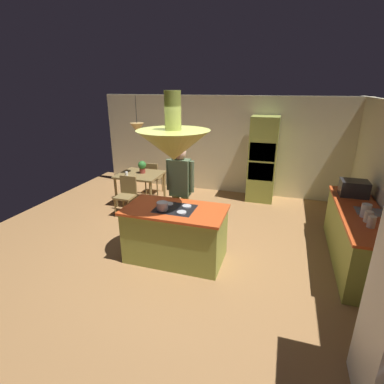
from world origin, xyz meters
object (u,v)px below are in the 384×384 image
oven_tower (262,160)px  canister_sugar (368,217)px  person_at_island (180,187)px  cooking_pot_on_cooktop (162,206)px  canister_flour (372,222)px  microwave_on_counter (354,188)px  kitchen_island (175,234)px  cup_on_table (126,174)px  chair_facing_island (127,193)px  dining_table (140,178)px  canister_tea (366,211)px  chair_by_back_wall (152,176)px  potted_plant_on_table (142,166)px

oven_tower → canister_sugar: oven_tower is taller
person_at_island → cooking_pot_on_cooktop: bearing=-89.6°
canister_flour → canister_sugar: bearing=90.0°
microwave_on_counter → cooking_pot_on_cooktop: size_ratio=2.56×
kitchen_island → cup_on_table: kitchen_island is taller
canister_sugar → person_at_island: bearing=173.5°
kitchen_island → microwave_on_counter: bearing=28.1°
oven_tower → cup_on_table: (-3.04, -1.38, -0.25)m
oven_tower → canister_flour: (1.74, -3.04, -0.05)m
chair_facing_island → dining_table: bearing=90.0°
canister_sugar → canister_tea: bearing=90.0°
chair_by_back_wall → canister_flour: bearing=150.3°
oven_tower → microwave_on_counter: size_ratio=4.57×
canister_sugar → chair_by_back_wall: bearing=152.1°
kitchen_island → chair_by_back_wall: bearing=121.4°
canister_sugar → microwave_on_counter: (0.00, 1.14, 0.06)m
canister_tea → dining_table: bearing=161.3°
oven_tower → cooking_pot_on_cooktop: size_ratio=11.68×
canister_tea → chair_by_back_wall: bearing=153.9°
oven_tower → cup_on_table: bearing=-155.6°
oven_tower → dining_table: bearing=-157.8°
chair_by_back_wall → canister_tea: size_ratio=4.24×
person_at_island → cup_on_table: 2.12m
canister_tea → potted_plant_on_table: bearing=160.3°
kitchen_island → person_at_island: 0.93m
potted_plant_on_table → canister_flour: 4.93m
chair_by_back_wall → potted_plant_on_table: 0.75m
oven_tower → person_at_island: oven_tower is taller
dining_table → microwave_on_counter: bearing=-7.3°
chair_facing_island → canister_sugar: size_ratio=5.34×
cup_on_table → canister_sugar: size_ratio=0.55×
cup_on_table → microwave_on_counter: size_ratio=0.20×
dining_table → person_at_island: person_at_island is taller
kitchen_island → canister_tea: (2.84, 0.56, 0.56)m
microwave_on_counter → canister_tea: bearing=-90.0°
dining_table → oven_tower: bearing=22.2°
canister_sugar → microwave_on_counter: 1.14m
canister_sugar → cooking_pot_on_cooktop: size_ratio=0.91×
kitchen_island → canister_sugar: size_ratio=10.10×
potted_plant_on_table → canister_tea: 4.79m
chair_by_back_wall → canister_tea: bearing=153.9°
canister_sugar → cooking_pot_on_cooktop: bearing=-170.3°
oven_tower → canister_sugar: bearing=-58.7°
kitchen_island → cup_on_table: 2.71m
canister_tea → cooking_pot_on_cooktop: bearing=-167.0°
potted_plant_on_table → canister_sugar: (4.51, -1.80, 0.07)m
canister_tea → chair_facing_island: bearing=169.4°
canister_sugar → canister_tea: size_ratio=0.79×
person_at_island → chair_facing_island: person_at_island is taller
chair_facing_island → cooking_pot_on_cooktop: cooking_pot_on_cooktop is taller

